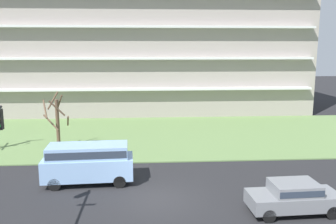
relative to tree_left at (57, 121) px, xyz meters
name	(u,v)px	position (x,y,z in m)	size (l,w,h in m)	color
ground	(158,199)	(7.42, -9.42, -2.41)	(160.00, 160.00, 0.00)	#232326
grass_lawn_strip	(152,135)	(7.42, 4.58, -2.37)	(80.00, 16.00, 0.08)	#66844C
apartment_building	(149,30)	(7.42, 19.52, 7.78)	(38.09, 14.83, 20.37)	#9E938C
tree_left	(57,121)	(0.00, 0.00, 0.00)	(2.19, 2.16, 4.61)	brown
van_blue_near_left	(88,161)	(3.43, -6.92, -1.01)	(5.29, 2.26, 2.36)	#8CB2E0
sedan_gray_center_left	(294,196)	(13.94, -11.42, -1.54)	(4.47, 1.98, 1.57)	slate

